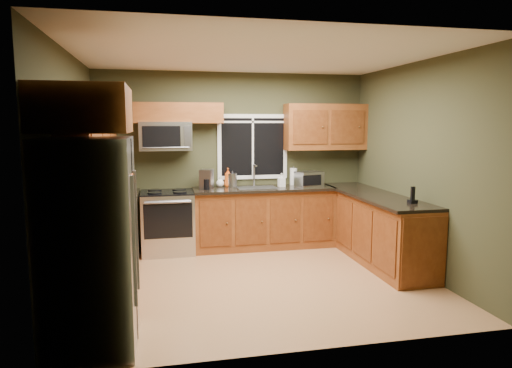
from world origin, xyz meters
name	(u,v)px	position (x,y,z in m)	size (l,w,h in m)	color
floor	(258,280)	(0.00, 0.00, 0.00)	(4.20, 4.20, 0.00)	#A77449
ceiling	(258,55)	(0.00, 0.00, 2.70)	(4.20, 4.20, 0.00)	white
back_wall	(234,160)	(0.00, 1.80, 1.35)	(4.20, 4.20, 0.00)	#35361F
front_wall	(305,194)	(0.00, -1.80, 1.35)	(4.20, 4.20, 0.00)	#35361F
left_wall	(71,175)	(-2.10, 0.00, 1.35)	(3.60, 3.60, 0.00)	#35361F
right_wall	(417,168)	(2.10, 0.00, 1.35)	(3.60, 3.60, 0.00)	#35361F
window	(253,147)	(0.30, 1.78, 1.55)	(1.12, 0.03, 1.02)	white
base_cabinets_left	(108,243)	(-1.80, 0.48, 0.45)	(0.60, 2.65, 0.90)	brown
countertop_left	(108,205)	(-1.78, 0.48, 0.92)	(0.65, 2.65, 0.04)	black
base_cabinets_back	(264,218)	(0.42, 1.50, 0.45)	(2.17, 0.60, 0.90)	brown
countertop_back	(264,189)	(0.42, 1.48, 0.92)	(2.17, 0.65, 0.04)	black
base_cabinets_peninsula	(374,228)	(1.80, 0.54, 0.45)	(0.60, 2.52, 0.90)	brown
countertop_peninsula	(373,195)	(1.78, 0.55, 0.92)	(0.65, 2.50, 0.04)	black
upper_cabinets_left	(91,128)	(-1.94, 0.48, 1.86)	(0.33, 2.65, 0.72)	brown
upper_cabinets_back_left	(179,113)	(-0.85, 1.64, 2.07)	(1.30, 0.33, 0.30)	brown
upper_cabinets_back_right	(325,127)	(1.45, 1.64, 1.86)	(1.30, 0.33, 0.72)	brown
upper_cabinet_over_fridge	(84,109)	(-1.74, -1.30, 2.03)	(0.72, 0.90, 0.38)	brown
refrigerator	(90,244)	(-1.74, -1.30, 0.90)	(0.74, 0.90, 1.80)	#B7B7BC
range	(168,222)	(-1.05, 1.47, 0.47)	(0.76, 0.69, 0.94)	#B7B7BC
microwave	(166,136)	(-1.05, 1.61, 1.73)	(0.76, 0.41, 0.42)	#B7B7BC
sink	(257,187)	(0.30, 1.49, 0.95)	(0.60, 0.42, 0.36)	slate
toaster_oven	(309,179)	(1.12, 1.41, 1.06)	(0.44, 0.37, 0.24)	#B7B7BC
coffee_maker	(207,180)	(-0.46, 1.50, 1.08)	(0.24, 0.28, 0.29)	slate
kettle	(232,179)	(-0.05, 1.65, 1.06)	(0.16, 0.16, 0.26)	#B7B7BC
paper_towel_roll	(293,176)	(0.95, 1.68, 1.07)	(0.12, 0.12, 0.30)	white
soap_bottle_a	(228,177)	(-0.11, 1.68, 1.09)	(0.11, 0.11, 0.29)	#DF5615
soap_bottle_b	(282,180)	(0.70, 1.50, 1.05)	(0.09, 0.10, 0.21)	white
soap_bottle_c	(220,182)	(-0.23, 1.70, 1.02)	(0.12, 0.12, 0.16)	white
cordless_phone	(413,198)	(1.90, -0.26, 1.00)	(0.10, 0.10, 0.21)	black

